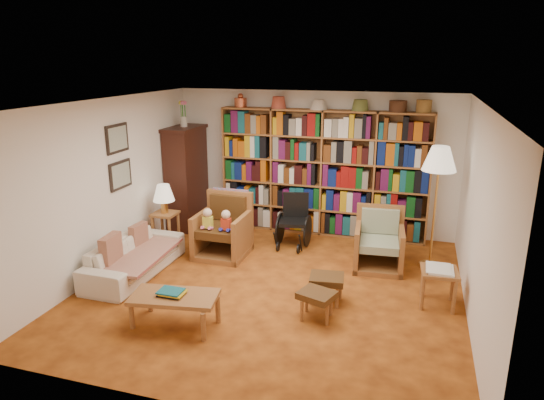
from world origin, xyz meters
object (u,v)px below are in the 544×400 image
at_px(footstool_a, 317,297).
at_px(side_table_lamp, 165,222).
at_px(armchair_leather, 225,229).
at_px(coffee_table, 174,299).
at_px(armchair_sage, 379,244).
at_px(floor_lamp, 439,164).
at_px(sofa, 135,257).
at_px(wheelchair, 294,222).
at_px(footstool_b, 327,281).
at_px(side_table_papers, 439,276).

bearing_deg(footstool_a, side_table_lamp, 151.22).
bearing_deg(side_table_lamp, armchair_leather, 0.30).
xyz_separation_m(side_table_lamp, footstool_a, (2.90, -1.59, -0.14)).
xyz_separation_m(side_table_lamp, coffee_table, (1.34, -2.24, -0.08)).
bearing_deg(armchair_sage, coffee_table, -130.96).
bearing_deg(floor_lamp, sofa, -159.56).
bearing_deg(armchair_sage, armchair_leather, -174.95).
distance_m(side_table_lamp, footstool_a, 3.31).
bearing_deg(armchair_leather, wheelchair, 34.25).
relative_size(side_table_lamp, coffee_table, 0.55).
bearing_deg(wheelchair, footstool_b, -63.51).
height_order(sofa, wheelchair, wheelchair).
distance_m(footstool_b, coffee_table, 1.93).
distance_m(armchair_leather, armchair_sage, 2.43).
relative_size(armchair_leather, floor_lamp, 0.54).
height_order(armchair_leather, floor_lamp, floor_lamp).
relative_size(armchair_leather, armchair_sage, 1.11).
distance_m(sofa, footstool_a, 2.84).
height_order(footstool_b, coffee_table, coffee_table).
height_order(side_table_lamp, footstool_b, side_table_lamp).
bearing_deg(side_table_lamp, footstool_a, -28.78).
bearing_deg(side_table_papers, armchair_sage, 128.31).
height_order(wheelchair, footstool_a, wheelchair).
distance_m(footstool_a, coffee_table, 1.68).
height_order(wheelchair, floor_lamp, floor_lamp).
xyz_separation_m(armchair_leather, footstool_a, (1.84, -1.60, -0.12)).
bearing_deg(side_table_lamp, coffee_table, -59.02).
height_order(armchair_sage, footstool_a, armchair_sage).
bearing_deg(footstool_b, wheelchair, 116.49).
bearing_deg(footstool_b, side_table_lamp, 158.58).
relative_size(side_table_papers, coffee_table, 0.48).
distance_m(sofa, side_table_papers, 4.21).
relative_size(sofa, armchair_sage, 2.00).
distance_m(armchair_leather, footstool_b, 2.21).
bearing_deg(armchair_sage, side_table_lamp, -176.39).
height_order(sofa, side_table_papers, sofa).
height_order(armchair_leather, armchair_sage, armchair_leather).
height_order(footstool_a, footstool_b, footstool_b).
bearing_deg(floor_lamp, footstool_a, -123.38).
distance_m(armchair_sage, footstool_b, 1.47).
relative_size(armchair_leather, side_table_papers, 1.94).
relative_size(footstool_a, footstool_b, 1.06).
xyz_separation_m(wheelchair, footstool_a, (0.87, -2.26, -0.12)).
height_order(side_table_lamp, armchair_leather, armchair_leather).
bearing_deg(floor_lamp, footstool_b, -129.34).
relative_size(armchair_sage, footstool_b, 1.90).
xyz_separation_m(side_table_papers, footstool_b, (-1.37, -0.33, -0.11)).
bearing_deg(coffee_table, footstool_a, 22.58).
distance_m(wheelchair, coffee_table, 2.98).
relative_size(sofa, coffee_table, 1.68).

